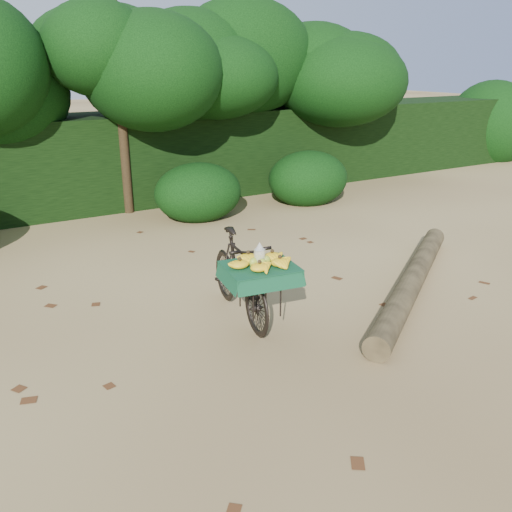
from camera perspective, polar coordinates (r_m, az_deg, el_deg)
ground at (r=6.08m, az=-1.96°, el=-7.61°), size 80.00×80.00×0.00m
vendor_bicycle at (r=6.13m, az=-1.67°, el=-2.10°), size 0.83×1.80×1.01m
fallen_log at (r=7.28m, az=16.16°, el=-2.42°), size 3.45×2.50×0.29m
hedge_backdrop at (r=11.51m, az=-17.31°, el=9.43°), size 26.00×1.80×1.80m
tree_row at (r=10.47m, az=-20.40°, el=14.24°), size 14.50×2.00×4.00m
bush_clumps at (r=9.85m, az=-11.41°, el=5.61°), size 8.80×1.70×0.90m
leaf_litter at (r=6.60m, az=-4.66°, el=-5.30°), size 7.00×7.30×0.01m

